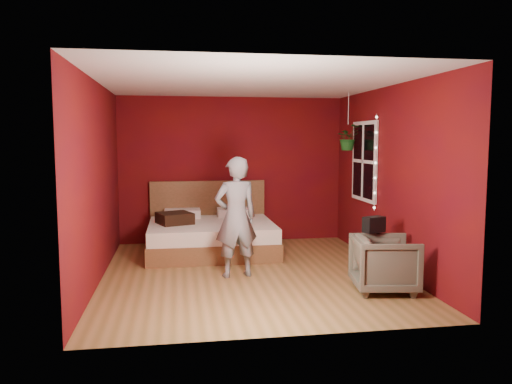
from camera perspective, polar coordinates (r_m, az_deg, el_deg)
name	(u,v)px	position (r m, az deg, el deg)	size (l,w,h in m)	color
floor	(250,273)	(7.00, -0.63, -9.29)	(4.50, 4.50, 0.00)	olive
room_walls	(250,152)	(6.75, -0.65, 4.60)	(4.04, 4.54, 2.62)	#610E0A
window	(364,161)	(8.14, 12.24, 3.45)	(0.05, 0.97, 1.27)	white
fairy_lights	(375,163)	(7.64, 13.49, 3.26)	(0.04, 0.04, 1.45)	silver
bed	(211,234)	(8.27, -5.17, -4.84)	(2.03, 1.72, 1.11)	brown
person	(236,217)	(6.69, -2.31, -2.90)	(0.59, 0.39, 1.62)	slate
armchair	(385,264)	(6.34, 14.49, -7.94)	(0.73, 0.75, 0.68)	#555143
handbag	(374,224)	(6.48, 13.33, -3.63)	(0.28, 0.14, 0.20)	black
throw_pillow	(175,218)	(8.08, -9.27, -2.97)	(0.50, 0.50, 0.18)	black
hanging_plant	(348,137)	(8.28, 10.46, 6.15)	(0.46, 0.43, 0.93)	silver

